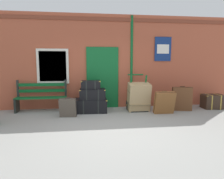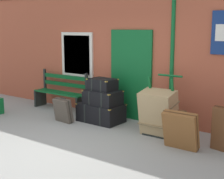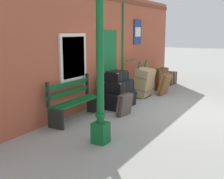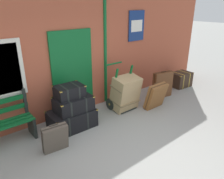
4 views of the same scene
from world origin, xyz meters
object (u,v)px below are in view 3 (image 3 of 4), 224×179
steamer_trunk_base (118,99)px  corner_trunk (168,78)px  platform_bench (74,101)px  steamer_trunk_middle (119,86)px  porters_trolley (139,88)px  suitcase_slate (165,84)px  steamer_trunk_top (117,76)px  lamp_post (100,83)px  large_brown_trunk (144,82)px  suitcase_oxblood (125,105)px  suitcase_olive (162,79)px

steamer_trunk_base → corner_trunk: corner_trunk is taller
platform_bench → corner_trunk: platform_bench is taller
steamer_trunk_middle → porters_trolley: 1.52m
steamer_trunk_middle → suitcase_slate: size_ratio=1.17×
steamer_trunk_top → corner_trunk: bearing=-1.1°
lamp_post → suitcase_slate: size_ratio=4.24×
large_brown_trunk → suitcase_oxblood: large_brown_trunk is taller
steamer_trunk_middle → suitcase_oxblood: 0.97m
lamp_post → steamer_trunk_top: 2.81m
steamer_trunk_middle → corner_trunk: size_ratio=1.15×
steamer_trunk_base → platform_bench: bearing=168.2°
porters_trolley → corner_trunk: bearing=-2.1°
steamer_trunk_top → large_brown_trunk: steamer_trunk_top is taller
large_brown_trunk → suitcase_olive: size_ratio=1.16×
steamer_trunk_base → steamer_trunk_middle: size_ratio=1.23×
steamer_trunk_top → corner_trunk: steamer_trunk_top is taller
lamp_post → steamer_trunk_base: lamp_post is taller
platform_bench → corner_trunk: (5.77, -0.36, -0.20)m
lamp_post → steamer_trunk_base: (2.58, 1.00, -0.94)m
platform_bench → suitcase_oxblood: platform_bench is taller
steamer_trunk_base → suitcase_oxblood: suitcase_oxblood is taller
steamer_trunk_middle → suitcase_oxblood: (-0.74, -0.54, -0.30)m
porters_trolley → steamer_trunk_top: bearing=-179.4°
steamer_trunk_middle → suitcase_olive: (2.92, -0.19, -0.19)m
porters_trolley → suitcase_olive: 1.46m
steamer_trunk_top → suitcase_slate: 2.36m
lamp_post → suitcase_olive: 5.66m
lamp_post → platform_bench: (0.99, 1.33, -0.71)m
steamer_trunk_base → porters_trolley: bearing=2.3°
suitcase_oxblood → porters_trolley: bearing=15.4°
steamer_trunk_middle → steamer_trunk_base: bearing=175.3°
platform_bench → steamer_trunk_middle: size_ratio=1.92×
steamer_trunk_top → suitcase_slate: steamer_trunk_top is taller
steamer_trunk_top → porters_trolley: size_ratio=0.54×
steamer_trunk_base → steamer_trunk_top: (0.01, 0.05, 0.66)m
steamer_trunk_base → porters_trolley: 1.54m
suitcase_oxblood → suitcase_slate: 2.91m
lamp_post → suitcase_oxblood: (1.90, 0.45, -0.88)m
steamer_trunk_base → large_brown_trunk: bearing=-4.3°
lamp_post → steamer_trunk_base: bearing=21.2°
platform_bench → steamer_trunk_middle: 1.68m
steamer_trunk_top → suitcase_oxblood: 1.09m
platform_bench → corner_trunk: bearing=-3.6°
steamer_trunk_base → corner_trunk: 4.19m
lamp_post → suitcase_oxblood: size_ratio=5.29×
suitcase_oxblood → corner_trunk: suitcase_oxblood is taller
corner_trunk → platform_bench: bearing=176.4°
steamer_trunk_top → platform_bench: bearing=170.0°
porters_trolley → steamer_trunk_base: bearing=-177.7°
corner_trunk → steamer_trunk_middle: bearing=179.6°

